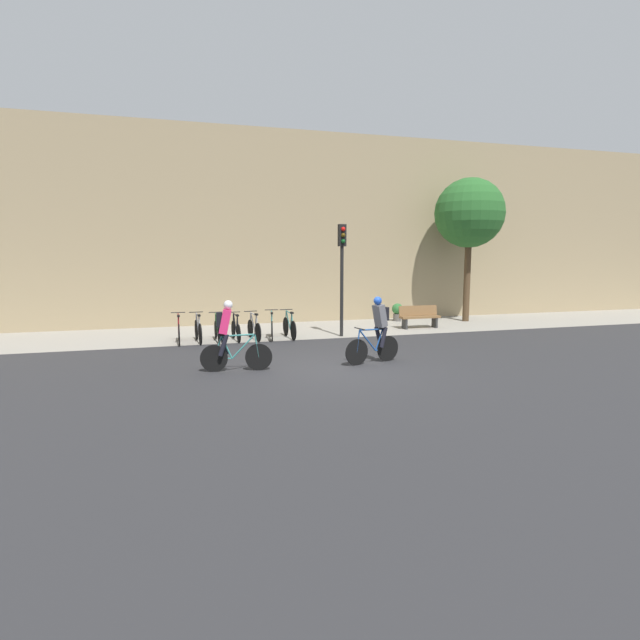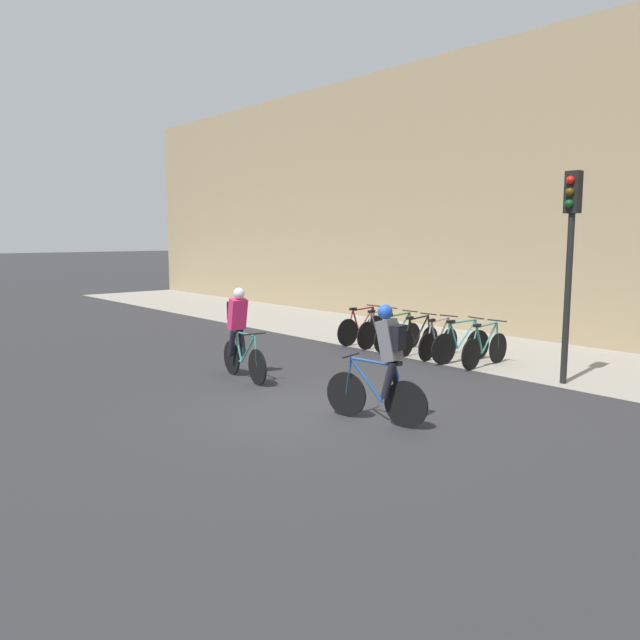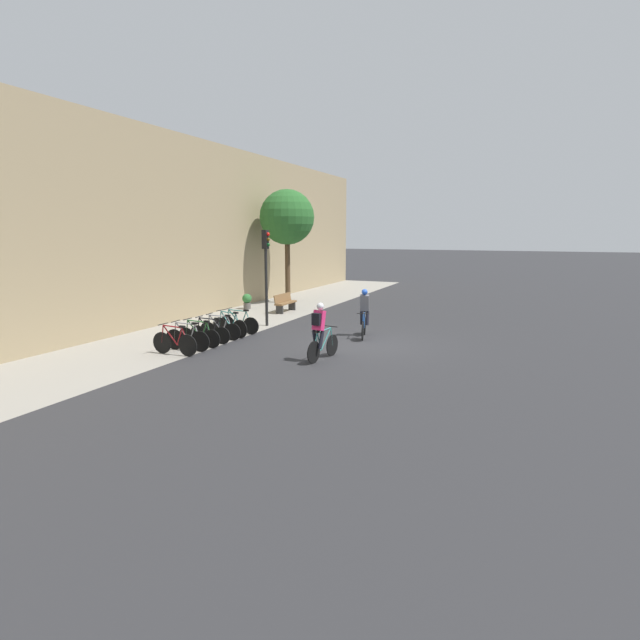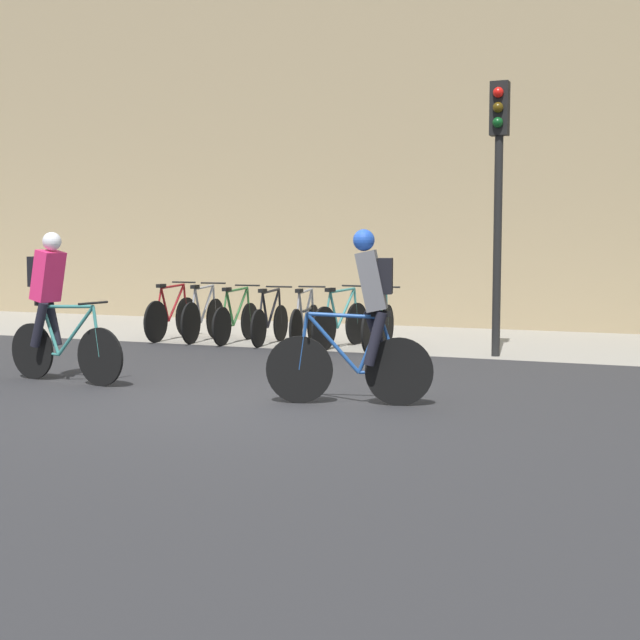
{
  "view_description": "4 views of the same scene",
  "coord_description": "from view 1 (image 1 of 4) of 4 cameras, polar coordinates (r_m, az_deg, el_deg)",
  "views": [
    {
      "loc": [
        -3.98,
        -11.83,
        2.88
      ],
      "look_at": [
        0.33,
        2.97,
        0.87
      ],
      "focal_mm": 28.0,
      "sensor_mm": 36.0,
      "label": 1
    },
    {
      "loc": [
        7.37,
        -6.2,
        2.78
      ],
      "look_at": [
        -1.35,
        1.38,
        1.21
      ],
      "focal_mm": 35.0,
      "sensor_mm": 36.0,
      "label": 2
    },
    {
      "loc": [
        -16.22,
        -5.36,
        3.83
      ],
      "look_at": [
        -0.09,
        1.67,
        0.75
      ],
      "focal_mm": 28.0,
      "sensor_mm": 36.0,
      "label": 3
    },
    {
      "loc": [
        4.18,
        -8.07,
        1.64
      ],
      "look_at": [
        0.25,
        1.55,
        0.75
      ],
      "focal_mm": 50.0,
      "sensor_mm": 36.0,
      "label": 4
    }
  ],
  "objects": [
    {
      "name": "parked_bike_1",
      "position": [
        17.05,
        -13.74,
        -1.13
      ],
      "size": [
        0.46,
        1.67,
        0.98
      ],
      "color": "black",
      "rests_on": "ground"
    },
    {
      "name": "cyclist_grey",
      "position": [
        13.45,
        6.62,
        -0.9
      ],
      "size": [
        1.68,
        0.59,
        1.79
      ],
      "color": "black",
      "rests_on": "ground"
    },
    {
      "name": "bench",
      "position": [
        20.13,
        11.28,
        0.4
      ],
      "size": [
        1.64,
        0.44,
        0.89
      ],
      "color": "brown",
      "rests_on": "ground"
    },
    {
      "name": "traffic_light_pole",
      "position": [
        17.61,
        2.53,
        6.88
      ],
      "size": [
        0.26,
        0.3,
        3.95
      ],
      "color": "black",
      "rests_on": "ground"
    },
    {
      "name": "kerb_strip",
      "position": [
        19.22,
        -4.09,
        -1.2
      ],
      "size": [
        44.0,
        4.5,
        0.01
      ],
      "primitive_type": "cube",
      "color": "gray",
      "rests_on": "ground"
    },
    {
      "name": "building_facade",
      "position": [
        21.53,
        -5.64,
        10.44
      ],
      "size": [
        44.0,
        0.6,
        8.05
      ],
      "primitive_type": "cube",
      "color": "#9E8966",
      "rests_on": "ground"
    },
    {
      "name": "potted_plant",
      "position": [
        22.14,
        8.83,
        1.0
      ],
      "size": [
        0.48,
        0.48,
        0.78
      ],
      "color": "#56514C",
      "rests_on": "ground"
    },
    {
      "name": "ground",
      "position": [
        12.81,
        2.32,
        -5.58
      ],
      "size": [
        200.0,
        200.0,
        0.0
      ],
      "primitive_type": "plane",
      "color": "#2B2B2D"
    },
    {
      "name": "parked_bike_3",
      "position": [
        17.15,
        -9.59,
        -1.06
      ],
      "size": [
        0.46,
        1.59,
        0.94
      ],
      "color": "black",
      "rests_on": "ground"
    },
    {
      "name": "parked_bike_0",
      "position": [
        17.04,
        -15.83,
        -1.19
      ],
      "size": [
        0.46,
        1.7,
        0.98
      ],
      "color": "black",
      "rests_on": "ground"
    },
    {
      "name": "parked_bike_5",
      "position": [
        17.33,
        -5.52,
        -0.82
      ],
      "size": [
        0.46,
        1.68,
        0.98
      ],
      "color": "black",
      "rests_on": "ground"
    },
    {
      "name": "parked_bike_4",
      "position": [
        17.23,
        -7.54,
        -0.96
      ],
      "size": [
        0.46,
        1.62,
        0.95
      ],
      "color": "black",
      "rests_on": "ground"
    },
    {
      "name": "street_tree_0",
      "position": [
        22.71,
        16.72,
        11.56
      ],
      "size": [
        2.96,
        2.96,
        6.15
      ],
      "color": "#4C3823",
      "rests_on": "ground"
    },
    {
      "name": "cyclist_pink",
      "position": [
        12.55,
        -10.42,
        -1.58
      ],
      "size": [
        1.78,
        0.51,
        1.78
      ],
      "color": "black",
      "rests_on": "ground"
    },
    {
      "name": "parked_bike_6",
      "position": [
        17.46,
        -3.51,
        -0.76
      ],
      "size": [
        0.46,
        1.71,
        0.97
      ],
      "color": "black",
      "rests_on": "ground"
    },
    {
      "name": "parked_bike_2",
      "position": [
        17.09,
        -11.66,
        -1.11
      ],
      "size": [
        0.46,
        1.68,
        0.95
      ],
      "color": "black",
      "rests_on": "ground"
    }
  ]
}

